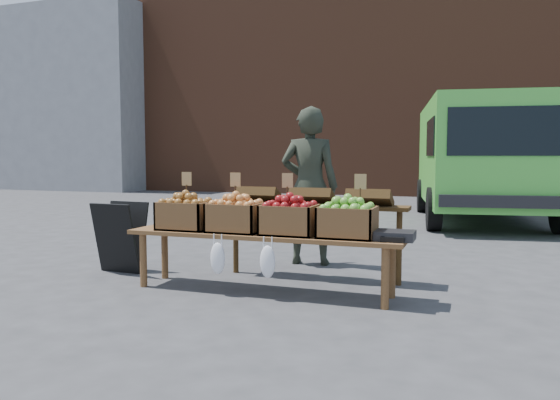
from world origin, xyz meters
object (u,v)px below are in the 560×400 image
(vendor, at_px, (310,186))
(weighing_scale, at_px, (395,235))
(crate_golden_apples, at_px, (186,215))
(crate_green_apples, at_px, (347,222))
(delivery_van, at_px, (482,163))
(crate_russet_pears, at_px, (236,218))
(back_table, at_px, (313,230))
(chalkboard_sign, at_px, (120,237))
(display_bench, at_px, (263,263))
(crate_red_apples, at_px, (290,220))

(vendor, relative_size, weighing_scale, 5.55)
(crate_golden_apples, distance_m, crate_green_apples, 1.65)
(delivery_van, xyz_separation_m, crate_green_apples, (-1.21, -6.79, -0.46))
(crate_green_apples, bearing_deg, crate_russet_pears, 180.00)
(crate_russet_pears, bearing_deg, crate_green_apples, 0.00)
(delivery_van, bearing_deg, crate_green_apples, -108.35)
(delivery_van, xyz_separation_m, back_table, (-1.74, -6.07, -0.65))
(back_table, bearing_deg, crate_russet_pears, -128.42)
(chalkboard_sign, relative_size, weighing_scale, 2.35)
(chalkboard_sign, height_order, crate_russet_pears, crate_russet_pears)
(delivery_van, xyz_separation_m, chalkboard_sign, (-3.87, -6.49, -0.77))
(crate_golden_apples, height_order, crate_green_apples, same)
(delivery_van, distance_m, crate_russet_pears, 7.18)
(crate_golden_apples, relative_size, crate_green_apples, 1.00)
(delivery_van, height_order, display_bench, delivery_van)
(display_bench, height_order, weighing_scale, weighing_scale)
(crate_golden_apples, distance_m, weighing_scale, 2.08)
(back_table, relative_size, crate_red_apples, 4.20)
(vendor, height_order, crate_red_apples, vendor)
(delivery_van, bearing_deg, crate_golden_apples, -121.09)
(vendor, xyz_separation_m, back_table, (0.27, -0.75, -0.42))
(display_bench, xyz_separation_m, weighing_scale, (1.25, 0.00, 0.33))
(chalkboard_sign, xyz_separation_m, crate_green_apples, (2.66, -0.30, 0.31))
(back_table, bearing_deg, weighing_scale, -37.04)
(back_table, bearing_deg, display_bench, -112.35)
(display_bench, distance_m, weighing_scale, 1.29)
(chalkboard_sign, relative_size, crate_red_apples, 1.60)
(back_table, distance_m, weighing_scale, 1.20)
(chalkboard_sign, bearing_deg, delivery_van, 62.68)
(delivery_van, relative_size, weighing_scale, 15.39)
(weighing_scale, bearing_deg, crate_red_apples, 180.00)
(back_table, distance_m, crate_golden_apples, 1.35)
(chalkboard_sign, relative_size, crate_russet_pears, 1.60)
(crate_green_apples, relative_size, weighing_scale, 1.47)
(weighing_scale, bearing_deg, back_table, 142.96)
(delivery_van, relative_size, crate_russet_pears, 10.46)
(display_bench, relative_size, crate_russet_pears, 5.40)
(delivery_van, xyz_separation_m, weighing_scale, (-0.78, -6.79, -0.56))
(back_table, xyz_separation_m, crate_golden_apples, (-1.12, -0.72, 0.19))
(crate_russet_pears, distance_m, crate_green_apples, 1.10)
(delivery_van, xyz_separation_m, vendor, (-2.00, -5.31, -0.23))
(back_table, bearing_deg, crate_green_apples, -53.69)
(display_bench, distance_m, crate_russet_pears, 0.51)
(crate_russet_pears, height_order, crate_red_apples, same)
(crate_green_apples, bearing_deg, delivery_van, 79.89)
(vendor, distance_m, crate_red_apples, 1.51)
(display_bench, bearing_deg, back_table, 67.65)
(vendor, height_order, crate_green_apples, vendor)
(crate_golden_apples, distance_m, crate_russet_pears, 0.55)
(crate_red_apples, distance_m, weighing_scale, 0.98)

